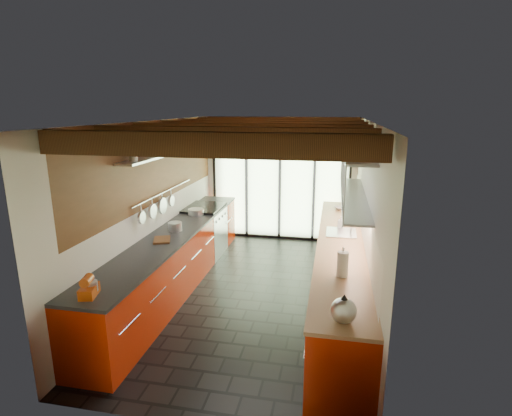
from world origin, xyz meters
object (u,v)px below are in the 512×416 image
(kettle, at_px, (344,309))
(paper_towel, at_px, (343,264))
(stand_mixer, at_px, (89,288))
(bowl, at_px, (340,208))
(soap_bottle, at_px, (341,222))

(kettle, relative_size, paper_towel, 0.89)
(kettle, bearing_deg, stand_mixer, 179.86)
(kettle, distance_m, bowl, 4.12)
(paper_towel, bearing_deg, soap_bottle, 90.00)
(paper_towel, relative_size, bowl, 1.56)
(kettle, bearing_deg, soap_bottle, 90.00)
(stand_mixer, distance_m, kettle, 2.54)
(paper_towel, distance_m, bowl, 3.12)
(paper_towel, bearing_deg, stand_mixer, -158.63)
(kettle, bearing_deg, paper_towel, 90.00)
(soap_bottle, relative_size, bowl, 0.88)
(bowl, bearing_deg, paper_towel, -90.00)
(soap_bottle, bearing_deg, bowl, 90.00)
(stand_mixer, height_order, kettle, kettle)
(stand_mixer, xyz_separation_m, paper_towel, (2.54, 0.99, 0.06))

